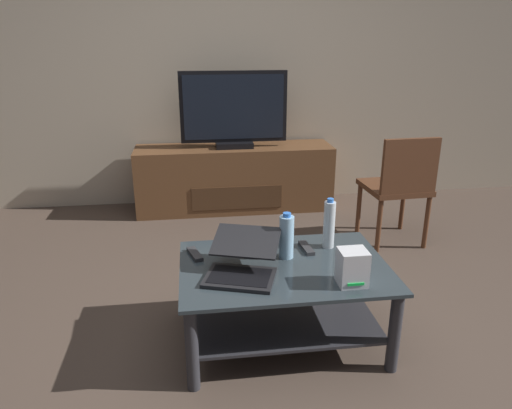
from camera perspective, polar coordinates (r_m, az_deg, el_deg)
ground_plane at (r=2.61m, az=0.46°, el=-16.16°), size 7.68×7.68×0.00m
back_wall at (r=4.50m, az=-4.06°, el=18.02°), size 6.40×0.12×2.80m
coffee_table at (r=2.48m, az=3.32°, el=-10.12°), size 1.04×0.72×0.44m
media_cabinet at (r=4.36m, az=-2.58°, el=3.19°), size 1.76×0.46×0.58m
television at (r=4.21m, az=-2.68°, el=11.08°), size 0.93×0.20×0.66m
dining_chair at (r=3.69m, az=16.82°, el=2.38°), size 0.46×0.46×0.85m
laptop at (r=2.31m, az=-1.64°, el=-6.95°), size 0.43×0.47×0.17m
router_box at (r=2.25m, az=11.46°, el=-7.38°), size 0.13×0.12×0.17m
water_bottle_near at (r=2.45m, az=3.67°, el=-3.85°), size 0.08×0.08×0.25m
water_bottle_far at (r=2.58m, az=8.74°, el=-2.35°), size 0.06×0.06×0.28m
cell_phone at (r=2.55m, az=-0.38°, el=-5.57°), size 0.10×0.15×0.01m
tv_remote at (r=2.52m, az=-7.33°, el=-5.91°), size 0.09×0.17×0.02m
soundbar_remote at (r=2.58m, az=6.05°, el=-5.20°), size 0.06×0.16×0.02m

